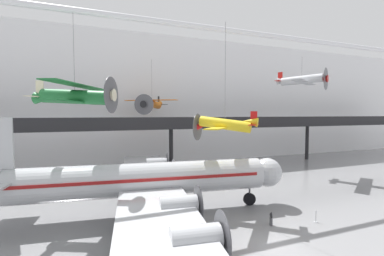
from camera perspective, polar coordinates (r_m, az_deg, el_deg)
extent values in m
plane|color=gray|center=(21.52, 17.99, -23.90)|extent=(260.00, 260.00, 0.00)
cube|color=white|center=(51.51, -7.00, 6.14)|extent=(140.00, 3.00, 24.89)
cube|color=black|center=(43.38, -4.36, 0.40)|extent=(110.00, 3.20, 0.90)
cube|color=black|center=(41.87, -3.77, 1.67)|extent=(110.00, 0.12, 1.10)
cylinder|color=black|center=(44.68, -4.68, -4.75)|extent=(0.70, 0.70, 7.21)
cylinder|color=black|center=(60.35, 24.19, -2.96)|extent=(0.70, 0.70, 7.21)
cylinder|color=silver|center=(30.63, 4.06, 21.31)|extent=(120.00, 0.60, 0.60)
cylinder|color=#B7BABF|center=(25.55, -11.22, -11.17)|extent=(24.55, 6.17, 3.15)
sphere|color=#B7BABF|center=(29.23, 16.36, -9.41)|extent=(3.09, 3.09, 3.09)
cube|color=maroon|center=(25.47, -11.23, -10.49)|extent=(22.87, 6.02, 0.28)
cube|color=#B7BABF|center=(34.86, -10.39, -8.49)|extent=(7.56, 16.16, 0.28)
cube|color=#B7BABF|center=(16.99, -6.84, -21.22)|extent=(7.56, 16.16, 0.28)
cylinder|color=#B7BABF|center=(31.64, -6.95, -9.57)|extent=(3.00, 1.85, 1.51)
cylinder|color=#4C4C51|center=(31.85, -4.12, -9.47)|extent=(0.42, 2.86, 2.88)
cylinder|color=#B7BABF|center=(36.80, -7.88, -7.77)|extent=(3.00, 1.85, 1.51)
cylinder|color=#4C4C51|center=(36.98, -5.46, -7.70)|extent=(0.42, 2.86, 2.88)
cylinder|color=#B7BABF|center=(20.34, -3.02, -16.84)|extent=(3.00, 1.85, 1.51)
cylinder|color=#4C4C51|center=(20.66, 1.41, -16.52)|extent=(0.42, 2.86, 2.88)
cylinder|color=#B7BABF|center=(15.58, 0.80, -23.36)|extent=(3.00, 1.85, 1.51)
cylinder|color=#4C4C51|center=(15.99, 6.67, -22.65)|extent=(0.42, 2.86, 2.88)
cylinder|color=#4C4C51|center=(28.86, 12.66, -14.01)|extent=(0.20, 0.20, 1.21)
cylinder|color=black|center=(29.04, 12.65, -15.16)|extent=(1.34, 0.54, 1.30)
cylinder|color=#4C4C51|center=(28.58, -10.79, -14.16)|extent=(0.20, 0.20, 1.21)
cylinder|color=black|center=(28.76, -10.78, -15.32)|extent=(1.34, 0.54, 1.30)
cylinder|color=#4C4C51|center=(23.81, -10.21, -17.76)|extent=(0.20, 0.20, 1.21)
cylinder|color=black|center=(24.04, -10.19, -19.11)|extent=(1.34, 0.54, 1.30)
cylinder|color=yellow|center=(25.82, 7.32, 0.84)|extent=(4.63, 4.31, 1.65)
cone|color=red|center=(26.62, 1.65, 0.26)|extent=(1.28, 1.29, 0.96)
cylinder|color=#4C4C51|center=(26.69, 1.27, 0.22)|extent=(1.89, 2.10, 2.78)
cone|color=yellow|center=(25.32, 12.86, 1.39)|extent=(1.71, 1.67, 1.06)
cube|color=yellow|center=(25.92, 6.64, 0.14)|extent=(6.16, 6.65, 0.10)
cube|color=red|center=(25.27, 13.58, 2.18)|extent=(0.51, 0.47, 1.29)
cube|color=red|center=(25.29, 13.56, 0.73)|extent=(2.33, 2.49, 0.06)
cylinder|color=slate|center=(26.15, 7.40, 12.50)|extent=(0.04, 0.04, 9.51)
cylinder|color=#1E6B33|center=(26.04, -24.57, 6.32)|extent=(6.16, 3.77, 1.54)
cone|color=beige|center=(24.65, -17.96, 6.96)|extent=(1.41, 1.47, 1.15)
cylinder|color=#4C4C51|center=(24.57, -17.47, 7.01)|extent=(1.43, 3.02, 3.32)
cone|color=#1E6B33|center=(27.60, -30.05, 5.72)|extent=(1.99, 1.70, 1.15)
cube|color=#1E6B33|center=(25.94, -23.89, 8.61)|extent=(5.28, 9.07, 0.10)
cube|color=#1E6B33|center=(25.83, -23.81, 5.23)|extent=(5.28, 9.07, 0.10)
cube|color=beige|center=(27.87, -30.74, 7.51)|extent=(0.71, 0.37, 1.53)
cube|color=beige|center=(27.82, -30.70, 5.94)|extent=(2.08, 3.32, 0.06)
cylinder|color=slate|center=(26.60, -24.78, 15.19)|extent=(0.04, 0.04, 6.94)
cylinder|color=silver|center=(45.90, 23.17, 9.81)|extent=(4.50, 6.11, 1.52)
cone|color=red|center=(45.18, 27.32, 9.69)|extent=(1.56, 1.52, 1.18)
cylinder|color=#4C4C51|center=(45.14, 27.61, 9.68)|extent=(2.92, 1.85, 3.42)
cone|color=silver|center=(46.78, 19.44, 9.88)|extent=(1.87, 2.07, 1.17)
cube|color=silver|center=(45.76, 23.64, 9.33)|extent=(8.95, 6.40, 0.10)
cube|color=red|center=(46.99, 19.00, 10.71)|extent=(0.46, 0.69, 1.58)
cube|color=red|center=(46.89, 18.99, 9.75)|extent=(3.31, 2.47, 0.06)
cylinder|color=slate|center=(46.22, 23.23, 12.51)|extent=(0.04, 0.04, 3.06)
cylinder|color=orange|center=(44.45, -8.90, 5.34)|extent=(4.40, 5.77, 1.65)
cone|color=black|center=(41.53, -10.52, 5.20)|extent=(1.49, 1.45, 1.12)
cylinder|color=#4C4C51|center=(41.33, -10.64, 5.18)|extent=(2.73, 1.82, 3.25)
cone|color=orange|center=(47.20, -7.58, 5.46)|extent=(1.81, 1.99, 1.17)
cube|color=orange|center=(44.14, -9.09, 6.13)|extent=(8.41, 6.24, 0.10)
cube|color=black|center=(47.57, -7.42, 6.11)|extent=(0.45, 0.65, 1.50)
cube|color=black|center=(47.54, -7.42, 5.21)|extent=(3.11, 2.40, 0.06)
cylinder|color=slate|center=(44.79, -8.95, 10.50)|extent=(0.04, 0.04, 6.80)
cylinder|color=#B2B5BA|center=(26.96, 25.80, -18.30)|extent=(0.36, 0.36, 0.04)
cylinder|color=#B2B5BA|center=(26.78, 25.82, -17.31)|extent=(0.07, 0.07, 0.95)
sphere|color=#B2B5BA|center=(26.61, 25.85, -16.27)|extent=(0.10, 0.10, 0.10)
cube|color=#4C4C51|center=(24.80, 17.14, -19.23)|extent=(0.29, 0.43, 0.70)
cube|color=#232326|center=(24.61, 17.17, -18.08)|extent=(0.32, 0.74, 0.73)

